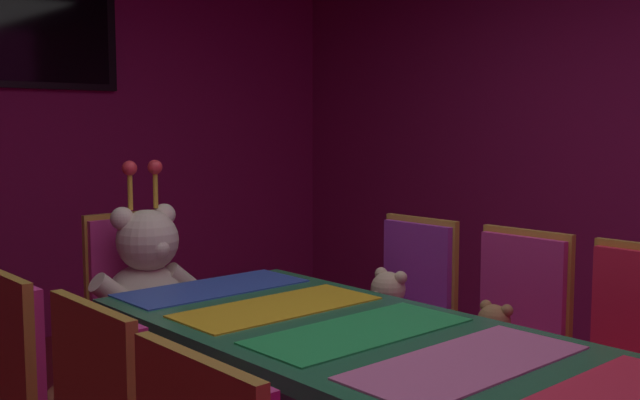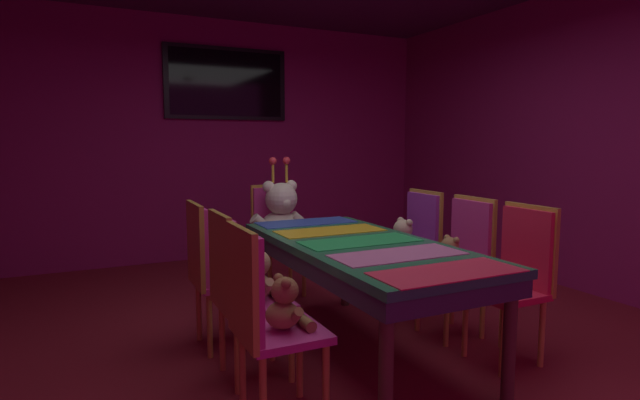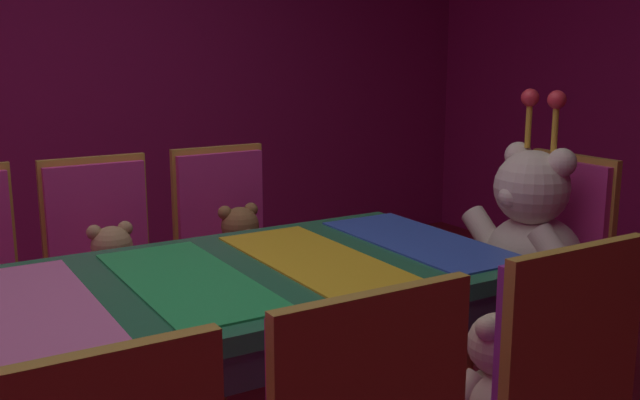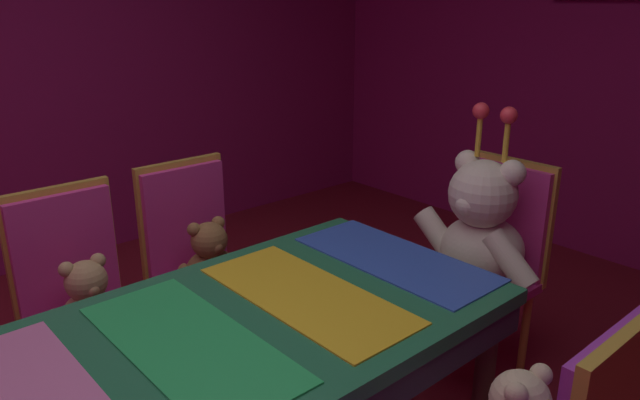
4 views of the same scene
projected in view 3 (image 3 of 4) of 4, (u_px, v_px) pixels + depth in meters
The scene contains 9 objects.
wall_left at pixel (16, 47), 4.14m from camera, with size 0.12×6.40×2.80m, color #8C1959.
banquet_table at pixel (187, 310), 2.11m from camera, with size 0.90×2.02×0.75m.
chair_left_1 at pixel (103, 259), 2.81m from camera, with size 0.42×0.41×0.98m.
teddy_left_1 at pixel (114, 270), 2.69m from camera, with size 0.25×0.32×0.30m.
chair_left_2 at pixel (227, 239), 3.10m from camera, with size 0.42×0.41×0.98m.
teddy_left_2 at pixel (241, 248), 2.98m from camera, with size 0.26×0.33×0.31m.
teddy_right_2 at pixel (495, 379), 1.81m from camera, with size 0.26×0.33×0.31m.
throne_chair at pixel (555, 252), 2.90m from camera, with size 0.41×0.42×0.98m.
king_teddy_bear at pixel (528, 230), 2.80m from camera, with size 0.61×0.47×0.78m.
Camera 3 is at (1.91, -0.70, 1.40)m, focal length 40.96 mm.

